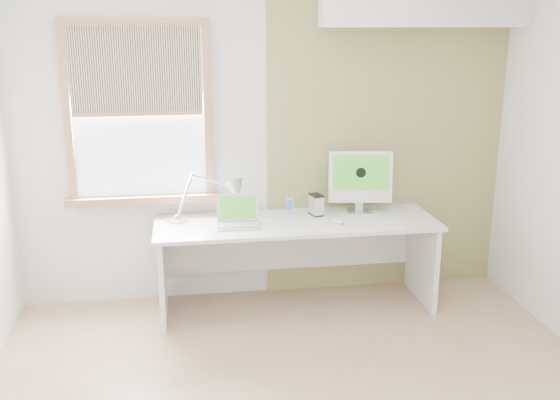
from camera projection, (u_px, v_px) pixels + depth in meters
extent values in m
cube|color=silver|center=(267.00, 141.00, 5.16)|extent=(4.00, 0.02, 2.60)
cube|color=silver|center=(430.00, 363.00, 1.81)|extent=(4.00, 0.02, 2.60)
cube|color=olive|center=(386.00, 138.00, 5.29)|extent=(2.00, 0.02, 2.60)
cube|color=#A87354|center=(67.00, 115.00, 4.83)|extent=(0.06, 0.06, 1.42)
cube|color=#A87354|center=(208.00, 112.00, 4.99)|extent=(0.06, 0.06, 1.42)
cube|color=#A87354|center=(133.00, 22.00, 4.73)|extent=(1.00, 0.06, 0.06)
cube|color=#A87354|center=(144.00, 199.00, 5.07)|extent=(1.20, 0.14, 0.06)
cube|color=#D1E2F9|center=(139.00, 113.00, 4.93)|extent=(1.00, 0.01, 1.30)
cube|color=beige|center=(136.00, 71.00, 4.80)|extent=(0.98, 0.02, 0.65)
cube|color=#A87354|center=(138.00, 114.00, 4.89)|extent=(0.98, 0.03, 0.03)
cube|color=silver|center=(296.00, 223.00, 4.98)|extent=(2.20, 0.70, 0.03)
cube|color=silver|center=(163.00, 274.00, 4.93)|extent=(0.04, 0.64, 0.70)
cube|color=silver|center=(422.00, 259.00, 5.24)|extent=(0.04, 0.64, 0.70)
cube|color=silver|center=(290.00, 241.00, 5.36)|extent=(2.08, 0.02, 0.48)
cylinder|color=silver|center=(177.00, 220.00, 4.98)|extent=(0.18, 0.18, 0.02)
sphere|color=silver|center=(177.00, 218.00, 4.97)|extent=(0.05, 0.05, 0.05)
cylinder|color=silver|center=(185.00, 196.00, 4.95)|extent=(0.16, 0.05, 0.34)
sphere|color=silver|center=(193.00, 175.00, 4.92)|extent=(0.05, 0.05, 0.04)
cylinder|color=silver|center=(213.00, 181.00, 4.96)|extent=(0.31, 0.03, 0.13)
sphere|color=silver|center=(232.00, 187.00, 5.01)|extent=(0.04, 0.04, 0.04)
cone|color=silver|center=(236.00, 190.00, 5.02)|extent=(0.26, 0.28, 0.21)
cube|color=silver|center=(238.00, 225.00, 4.85)|extent=(0.33, 0.24, 0.02)
cube|color=#B2B5B7|center=(238.00, 224.00, 4.84)|extent=(0.28, 0.15, 0.00)
cube|color=silver|center=(238.00, 207.00, 4.92)|extent=(0.32, 0.09, 0.21)
cube|color=#338822|center=(238.00, 208.00, 4.92)|extent=(0.28, 0.07, 0.17)
cylinder|color=silver|center=(289.00, 213.00, 5.15)|extent=(0.08, 0.08, 0.02)
cube|color=silver|center=(289.00, 205.00, 5.13)|extent=(0.06, 0.01, 0.12)
cube|color=#194C99|center=(290.00, 205.00, 5.12)|extent=(0.05, 0.01, 0.08)
cube|color=silver|center=(316.00, 205.00, 5.12)|extent=(0.11, 0.15, 0.17)
cube|color=black|center=(316.00, 195.00, 5.09)|extent=(0.11, 0.15, 0.01)
cube|color=black|center=(316.00, 214.00, 5.14)|extent=(0.11, 0.15, 0.01)
cube|color=silver|center=(359.00, 211.00, 5.21)|extent=(0.21, 0.19, 0.01)
cube|color=silver|center=(359.00, 200.00, 5.22)|extent=(0.07, 0.03, 0.17)
cube|color=white|center=(360.00, 177.00, 5.15)|extent=(0.52, 0.17, 0.42)
cube|color=#338822|center=(361.00, 173.00, 5.11)|extent=(0.45, 0.10, 0.28)
cylinder|color=black|center=(361.00, 173.00, 5.11)|extent=(0.08, 0.02, 0.08)
cube|color=white|center=(373.00, 223.00, 4.90)|extent=(0.46, 0.16, 0.02)
cube|color=white|center=(373.00, 222.00, 4.90)|extent=(0.42, 0.12, 0.00)
ellipsoid|color=white|center=(338.00, 221.00, 4.93)|extent=(0.10, 0.13, 0.03)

